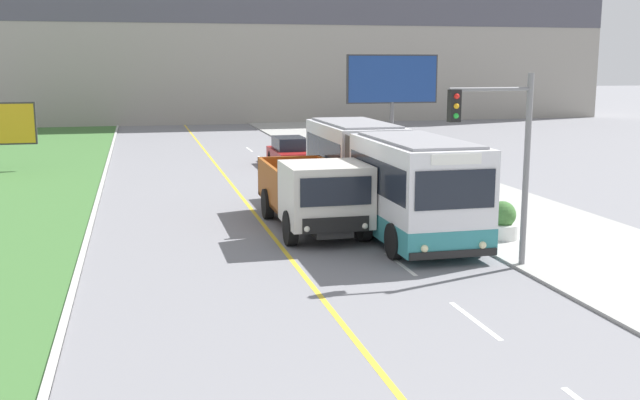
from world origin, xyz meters
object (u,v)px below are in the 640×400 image
object	(u,v)px
car_distant	(290,152)
planter_round_near	(502,222)
city_bus	(382,175)
billboard_large	(392,81)
planter_round_third	(401,179)
planter_round_second	(448,196)
dump_truck	(318,196)
traffic_light_mast	(502,145)

from	to	relation	value
car_distant	planter_round_near	xyz separation A→B (m)	(2.81, -18.39, -0.11)
city_bus	billboard_large	distance (m)	19.77
car_distant	planter_round_third	world-z (taller)	car_distant
city_bus	planter_round_second	distance (m)	3.20
city_bus	planter_round_near	size ratio (longest dim) A/B	10.66
city_bus	dump_truck	distance (m)	2.87
car_distant	planter_round_second	bearing A→B (deg)	-77.78
billboard_large	planter_round_near	size ratio (longest dim) A/B	5.09
traffic_light_mast	planter_round_second	distance (m)	7.99
planter_round_near	planter_round_second	distance (m)	4.51
traffic_light_mast	planter_round_near	distance (m)	4.18
planter_round_near	planter_round_third	size ratio (longest dim) A/B	1.08
city_bus	dump_truck	size ratio (longest dim) A/B	1.76
traffic_light_mast	planter_round_third	size ratio (longest dim) A/B	4.81
billboard_large	planter_round_third	size ratio (longest dim) A/B	5.50
dump_truck	billboard_large	distance (m)	21.98
billboard_large	planter_round_near	bearing A→B (deg)	-100.46
city_bus	billboard_large	bearing A→B (deg)	69.99
traffic_light_mast	planter_round_second	world-z (taller)	traffic_light_mast
planter_round_second	traffic_light_mast	bearing A→B (deg)	-103.50
planter_round_near	planter_round_second	size ratio (longest dim) A/B	1.01
billboard_large	city_bus	bearing A→B (deg)	-110.01
traffic_light_mast	car_distant	bearing A→B (deg)	93.37
dump_truck	traffic_light_mast	distance (m)	6.50
city_bus	car_distant	distance (m)	14.92
billboard_large	car_distant	bearing A→B (deg)	-152.81
planter_round_third	city_bus	bearing A→B (deg)	-115.98
city_bus	car_distant	world-z (taller)	city_bus
city_bus	billboard_large	world-z (taller)	billboard_large
dump_truck	planter_round_near	distance (m)	5.67
traffic_light_mast	dump_truck	bearing A→B (deg)	126.00
traffic_light_mast	planter_round_second	xyz separation A→B (m)	(1.76, 7.32, -2.68)
planter_round_second	planter_round_third	distance (m)	4.51
dump_truck	planter_round_near	bearing A→B (deg)	-22.88
car_distant	traffic_light_mast	bearing A→B (deg)	-86.63
dump_truck	car_distant	size ratio (longest dim) A/B	1.60
car_distant	planter_round_second	xyz separation A→B (m)	(3.00, -13.88, -0.12)
planter_round_near	planter_round_third	bearing A→B (deg)	89.82
city_bus	planter_round_near	distance (m)	4.51
billboard_large	traffic_light_mast	bearing A→B (deg)	-102.78
city_bus	car_distant	xyz separation A→B (m)	(-0.15, 14.89, -0.91)
planter_round_second	planter_round_third	xyz separation A→B (m)	(-0.17, 4.51, -0.03)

